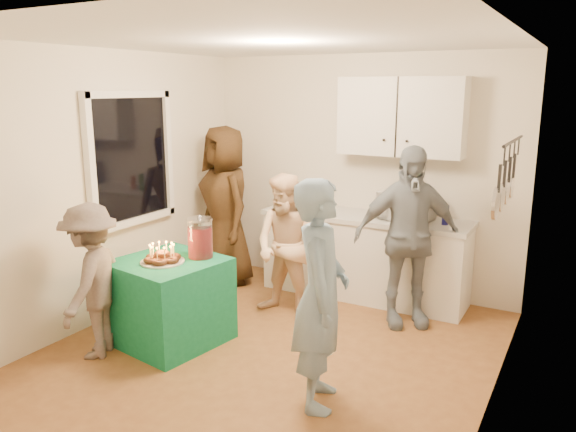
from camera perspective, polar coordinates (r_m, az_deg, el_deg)
The scene contains 19 objects.
floor at distance 4.99m, azimuth -2.00°, elevation -13.80°, with size 4.00×4.00×0.00m, color brown.
ceiling at distance 4.47m, azimuth -2.27°, elevation 17.51°, with size 4.00×4.00×0.00m, color white.
back_wall at distance 6.33m, azimuth 7.25°, elevation 4.25°, with size 3.60×3.60×0.00m, color silver.
left_wall at distance 5.68m, azimuth -17.92°, elevation 2.74°, with size 4.00×4.00×0.00m, color silver.
right_wall at distance 3.96m, azimuth 20.81°, elevation -1.68°, with size 4.00×4.00×0.00m, color silver.
window_night at distance 5.83m, azimuth -15.75°, elevation 5.62°, with size 0.04×1.00×1.20m, color black.
counter at distance 6.17m, azimuth 7.72°, elevation -4.26°, with size 2.20×0.58×0.86m, color white.
countertop at distance 6.06m, azimuth 7.84°, elevation -0.15°, with size 2.24×0.62×0.05m, color beige.
upper_cabinet at distance 5.95m, azimuth 11.42°, elevation 9.86°, with size 1.30×0.30×0.80m, color white.
pot_rack at distance 4.60m, azimuth 21.41°, elevation 4.01°, with size 0.12×1.00×0.60m, color black.
microwave at distance 5.88m, azimuth 11.88°, elevation 1.00°, with size 0.52×0.36×0.29m, color white.
party_table at distance 5.18m, azimuth -11.92°, elevation -8.43°, with size 0.85×0.85×0.76m, color #117245.
donut_cake at distance 4.97m, azimuth -12.68°, elevation -3.65°, with size 0.38×0.38×0.18m, color #381C0C, non-canonical shape.
punch_jar at distance 5.04m, azimuth -8.92°, elevation -2.32°, with size 0.22×0.22×0.34m, color red.
man_birthday at distance 3.97m, azimuth 3.33°, elevation -7.99°, with size 0.60×0.40×1.65m, color #7996B1.
woman_back_left at distance 6.49m, azimuth -6.35°, elevation 1.03°, with size 0.89×0.58×1.83m, color #583919.
woman_back_center at distance 5.52m, azimuth -0.07°, elevation -3.12°, with size 0.70×0.54×1.44m, color #F8B081.
woman_back_right at distance 5.41m, azimuth 12.01°, elevation -2.09°, with size 1.02×0.42×1.73m, color #0E1F31.
child_near_left at distance 5.00m, azimuth -19.30°, elevation -6.24°, with size 0.86×0.49×1.32m, color #564A45.
Camera 1 is at (2.30, -3.82, 2.24)m, focal length 35.00 mm.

